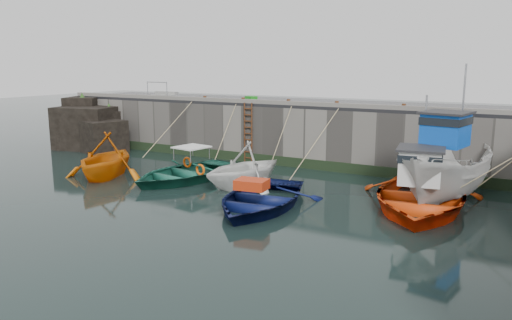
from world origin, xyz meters
The scene contains 24 objects.
ground centered at (0.00, 0.00, 0.00)m, with size 120.00×120.00×0.00m, color black.
quay_back centered at (0.00, 12.50, 1.50)m, with size 30.00×5.00×3.00m, color slate.
road_back centered at (0.00, 12.50, 3.08)m, with size 30.00×5.00×0.16m, color black.
kerb_back centered at (0.00, 10.15, 3.26)m, with size 30.00×0.30×0.20m, color slate.
algae_back centered at (0.00, 9.96, 0.25)m, with size 30.00×0.08×0.50m, color black.
rock_outcrop centered at (-12.92, 9.11, 1.26)m, with size 5.85×4.24×3.41m.
ladder centered at (-2.00, 9.91, 1.59)m, with size 0.51×0.08×3.20m.
boat_near_white centered at (-6.03, 3.64, 0.00)m, with size 3.94×4.56×2.40m, color #D6670B.
boat_near_white_rope centered at (-6.03, 8.07, 0.00)m, with size 0.04×4.66×3.10m, color tan, non-canonical shape.
boat_near_blue centered at (-2.48, 4.97, 0.00)m, with size 4.03×5.65×1.17m, color #1A5E4B.
boat_near_blue_rope centered at (-2.48, 8.73, 0.00)m, with size 0.04×3.63×3.10m, color tan, non-canonical shape.
boat_near_blacktrim centered at (0.47, 5.35, 0.00)m, with size 3.68×4.27×2.25m, color white.
boat_near_blacktrim_rope centered at (0.47, 8.93, 0.00)m, with size 0.04×3.37×3.10m, color tan, non-canonical shape.
boat_near_navy centered at (2.67, 2.85, 0.00)m, with size 4.03×5.65×1.17m, color #0A1343.
boat_near_navy_rope centered at (2.67, 7.67, 0.00)m, with size 0.04×5.33×3.10m, color tan, non-canonical shape.
boat_far_white centered at (8.52, 7.08, 1.09)m, with size 3.64×7.02×5.58m.
boat_far_orange centered at (7.82, 5.63, 0.45)m, with size 5.87×7.51×4.42m.
fish_crate centered at (-2.52, 11.14, 3.31)m, with size 0.60×0.44×0.30m, color #1A8D19.
railing centered at (-8.75, 11.25, 3.36)m, with size 1.60×1.05×1.00m.
bollard_a centered at (-5.00, 10.25, 3.30)m, with size 0.18×0.18×0.28m, color #3F1E0F.
bollard_b centered at (-2.50, 10.25, 3.30)m, with size 0.18×0.18×0.28m, color #3F1E0F.
bollard_c centered at (0.20, 10.25, 3.30)m, with size 0.18×0.18×0.28m, color #3F1E0F.
bollard_d centered at (2.80, 10.25, 3.30)m, with size 0.18×0.18×0.28m, color #3F1E0F.
bollard_e centered at (6.00, 10.25, 3.30)m, with size 0.18×0.18×0.28m, color #3F1E0F.
Camera 1 is at (11.35, -12.73, 5.25)m, focal length 35.00 mm.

